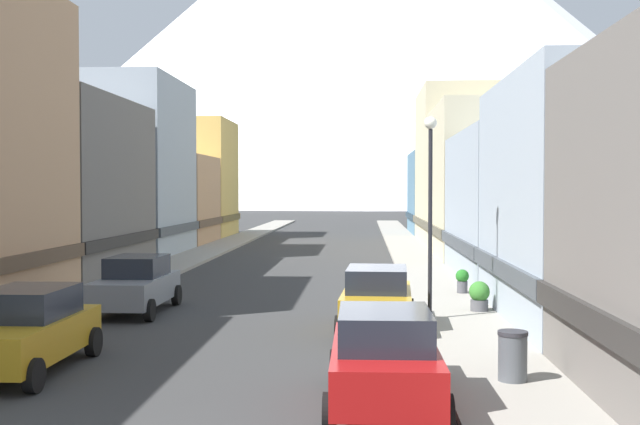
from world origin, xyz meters
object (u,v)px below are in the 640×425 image
Objects in this scene: car_left_1 at (136,284)px; car_right_0 at (384,358)px; car_left_0 at (25,330)px; potted_plant_0 at (462,280)px; streetlamp_right at (430,187)px; potted_plant_1 at (479,295)px; trash_bin_right at (513,356)px; car_right_1 at (377,299)px.

car_left_1 is 12.81m from car_right_0.
car_left_1 is (0.00, 8.01, 0.00)m from car_left_0.
potted_plant_0 is 0.15× the size of streetlamp_right.
car_right_0 is at bearing -107.31° from potted_plant_1.
car_right_0 is 10.76m from potted_plant_1.
streetlamp_right reaches higher than car_left_1.
trash_bin_right is at bearing 30.29° from car_right_0.
car_left_0 is 1.00× the size of car_left_1.
trash_bin_right is at bearing -82.16° from streetlamp_right.
car_right_0 is at bearing -149.71° from trash_bin_right.
trash_bin_right reaches higher than potted_plant_0.
streetlamp_right reaches higher than potted_plant_1.
car_right_1 is at bearing -140.50° from streetlamp_right.
car_left_0 is 4.49× the size of trash_bin_right.
trash_bin_right is 8.06m from streetlamp_right.
potted_plant_0 is at bearing 77.50° from car_right_0.
car_right_0 is (7.60, -10.31, 0.00)m from car_left_1.
streetlamp_right is (9.15, -1.56, 3.09)m from car_left_1.
car_right_1 is 6.51m from trash_bin_right.
car_left_0 is 9.19m from car_right_1.
car_left_0 is 0.75× the size of streetlamp_right.
potted_plant_0 is at bearing 48.33° from car_left_0.
car_right_1 is at bearing 113.10° from trash_bin_right.
car_right_0 is 9.41m from streetlamp_right.
car_right_0 is at bearing -53.60° from car_left_1.
car_left_0 is 7.94m from car_right_0.
car_left_0 is at bearing -90.00° from car_left_1.
potted_plant_1 is (3.20, 10.27, -0.27)m from car_right_0.
streetlamp_right is at bearing 79.96° from car_right_0.
car_left_1 reaches higher than potted_plant_1.
streetlamp_right is (-1.65, -1.52, 3.36)m from potted_plant_1.
streetlamp_right is (9.15, 6.46, 3.09)m from car_left_0.
car_left_0 is at bearing -143.57° from potted_plant_1.
streetlamp_right reaches higher than car_right_1.
potted_plant_1 is at bearing 72.69° from car_right_0.
car_left_1 is at bearing 90.00° from car_left_0.
car_left_0 is 11.62m from streetlamp_right.
car_left_0 reaches higher than potted_plant_1.
trash_bin_right is 1.14× the size of potted_plant_0.
trash_bin_right is (10.15, -8.82, -0.26)m from car_left_1.
car_left_0 reaches higher than potted_plant_0.
streetlamp_right reaches higher than car_left_0.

